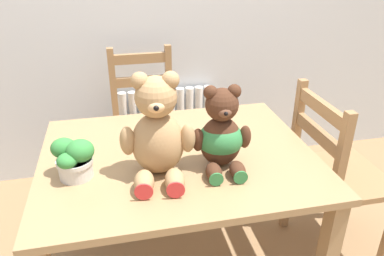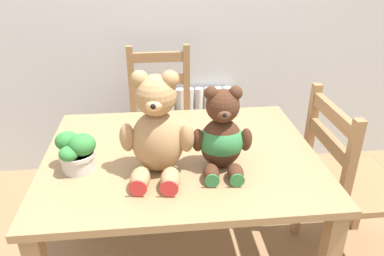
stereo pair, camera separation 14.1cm
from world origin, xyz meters
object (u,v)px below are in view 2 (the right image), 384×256
(wooden_chair_side, at_px, (347,184))
(teddy_bear_right, at_px, (222,137))
(wooden_chair_behind, at_px, (161,126))
(teddy_bear_left, at_px, (157,131))
(potted_plant, at_px, (76,152))

(wooden_chair_side, height_order, teddy_bear_right, teddy_bear_right)
(wooden_chair_side, relative_size, teddy_bear_right, 2.73)
(wooden_chair_behind, height_order, teddy_bear_left, teddy_bear_left)
(wooden_chair_side, relative_size, potted_plant, 5.64)
(wooden_chair_side, height_order, teddy_bear_left, teddy_bear_left)
(wooden_chair_behind, relative_size, teddy_bear_left, 2.37)
(teddy_bear_right, xyz_separation_m, potted_plant, (-0.56, 0.04, -0.05))
(wooden_chair_behind, distance_m, potted_plant, 0.99)
(teddy_bear_left, xyz_separation_m, potted_plant, (-0.31, 0.04, -0.09))
(teddy_bear_left, height_order, potted_plant, teddy_bear_left)
(teddy_bear_left, relative_size, potted_plant, 2.48)
(wooden_chair_side, xyz_separation_m, teddy_bear_right, (-0.66, -0.17, 0.39))
(teddy_bear_right, bearing_deg, teddy_bear_left, 5.78)
(teddy_bear_left, bearing_deg, wooden_chair_behind, -84.99)
(wooden_chair_side, bearing_deg, teddy_bear_left, -79.06)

